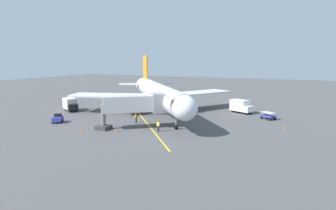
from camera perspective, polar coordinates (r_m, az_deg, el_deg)
name	(u,v)px	position (r m, az deg, el deg)	size (l,w,h in m)	color
ground_plane	(173,112)	(63.71, 0.88, -1.37)	(220.00, 220.00, 0.00)	#4C4C4F
apron_lead_in_line	(144,119)	(56.79, -4.41, -2.63)	(0.24, 40.00, 0.01)	yellow
airplane	(158,94)	(61.68, -1.77, 2.06)	(31.82, 34.25, 11.50)	silver
jet_bridge	(139,104)	(49.78, -5.22, 0.14)	(10.17, 8.71, 5.40)	#B7B7BC
ground_crew_marshaller	(158,126)	(47.33, -1.78, -3.81)	(0.42, 0.29, 1.71)	#23232D
ground_crew_wing_walker	(136,118)	(53.83, -5.81, -2.32)	(0.42, 0.47, 1.71)	#23232D
ground_crew_loader	(133,105)	(67.92, -6.41, -0.03)	(0.47, 0.42, 1.71)	#23232D
tug_near_nose	(58,119)	(57.11, -19.37, -2.33)	(2.49, 2.75, 1.50)	#2D3899
box_truck_portside	(70,104)	(68.43, -17.30, 0.11)	(4.94, 4.08, 2.62)	black
box_truck_starboard_side	(241,106)	(64.62, 13.13, -0.21)	(4.97, 3.90, 2.62)	white
baggage_cart_rear_apron	(268,116)	(59.51, 17.73, -1.86)	(2.91, 2.71, 1.27)	#2D3899
safety_cone_nose_left	(117,130)	(48.14, -9.27, -4.46)	(0.32, 0.32, 0.55)	#F2590F
safety_cone_nose_right	(81,130)	(49.13, -15.45, -4.40)	(0.32, 0.32, 0.55)	#F2590F
safety_cone_wing_port	(285,127)	(52.37, 20.42, -3.83)	(0.32, 0.32, 0.55)	#F2590F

